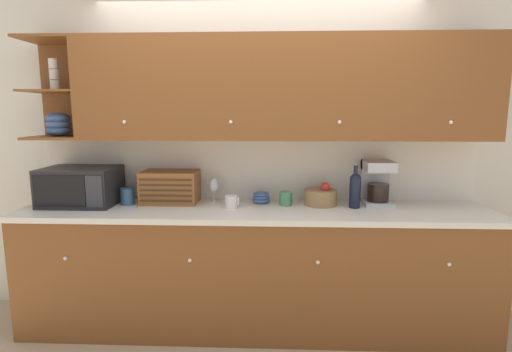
% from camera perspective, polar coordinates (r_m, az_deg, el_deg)
% --- Properties ---
extents(ground_plane, '(24.00, 24.00, 0.00)m').
position_cam_1_polar(ground_plane, '(3.62, 0.16, -17.99)').
color(ground_plane, tan).
extents(wall_back, '(5.88, 0.06, 2.60)m').
position_cam_1_polar(wall_back, '(3.27, 0.19, 2.97)').
color(wall_back, beige).
rests_on(wall_back, ground_plane).
extents(counter_unit, '(3.50, 0.67, 0.94)m').
position_cam_1_polar(counter_unit, '(3.13, -0.08, -12.97)').
color(counter_unit, brown).
rests_on(counter_unit, ground_plane).
extents(backsplash_panel, '(3.48, 0.01, 0.50)m').
position_cam_1_polar(backsplash_panel, '(3.25, 0.16, 1.05)').
color(backsplash_panel, silver).
rests_on(backsplash_panel, counter_unit).
extents(upper_cabinets, '(3.48, 0.39, 0.75)m').
position_cam_1_polar(upper_cabinets, '(3.04, 3.21, 12.28)').
color(upper_cabinets, brown).
rests_on(upper_cabinets, backsplash_panel).
extents(microwave, '(0.54, 0.41, 0.29)m').
position_cam_1_polar(microwave, '(3.36, -23.75, -1.33)').
color(microwave, black).
rests_on(microwave, counter_unit).
extents(storage_canister, '(0.11, 0.11, 0.13)m').
position_cam_1_polar(storage_canister, '(3.24, -17.89, -2.73)').
color(storage_canister, '#33567A').
rests_on(storage_canister, counter_unit).
extents(bread_box, '(0.43, 0.29, 0.25)m').
position_cam_1_polar(bread_box, '(3.21, -12.14, -1.53)').
color(bread_box, brown).
rests_on(bread_box, counter_unit).
extents(wine_glass, '(0.07, 0.07, 0.20)m').
position_cam_1_polar(wine_glass, '(3.17, -6.07, -1.39)').
color(wine_glass, silver).
rests_on(wine_glass, counter_unit).
extents(mug, '(0.10, 0.09, 0.09)m').
position_cam_1_polar(mug, '(2.99, -3.50, -3.69)').
color(mug, silver).
rests_on(mug, counter_unit).
extents(bowl_stack_on_counter, '(0.14, 0.14, 0.09)m').
position_cam_1_polar(bowl_stack_on_counter, '(3.14, 0.75, -3.07)').
color(bowl_stack_on_counter, '#3D5B93').
rests_on(bowl_stack_on_counter, counter_unit).
extents(mug_blue_second, '(0.11, 0.09, 0.11)m').
position_cam_1_polar(mug_blue_second, '(3.07, 4.28, -3.22)').
color(mug_blue_second, '#4C845B').
rests_on(mug_blue_second, counter_unit).
extents(fruit_basket, '(0.25, 0.25, 0.18)m').
position_cam_1_polar(fruit_basket, '(3.11, 9.24, -2.94)').
color(fruit_basket, '#937047').
rests_on(fruit_basket, counter_unit).
extents(wine_bottle, '(0.08, 0.08, 0.32)m').
position_cam_1_polar(wine_bottle, '(3.06, 13.97, -1.77)').
color(wine_bottle, black).
rests_on(wine_bottle, counter_unit).
extents(coffee_maker, '(0.22, 0.25, 0.34)m').
position_cam_1_polar(coffee_maker, '(3.24, 16.89, -0.84)').
color(coffee_maker, '#B7B7BC').
rests_on(coffee_maker, counter_unit).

